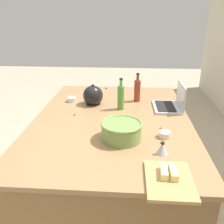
# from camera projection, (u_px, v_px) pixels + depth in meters

# --- Properties ---
(ground_plane) EXTENTS (12.00, 12.00, 0.00)m
(ground_plane) POSITION_uv_depth(u_px,v_px,m) (112.00, 206.00, 2.28)
(ground_plane) COLOR #B7A88E
(island_counter) EXTENTS (1.71, 1.22, 0.90)m
(island_counter) POSITION_uv_depth(u_px,v_px,m) (112.00, 165.00, 2.11)
(island_counter) COLOR olive
(island_counter) RESTS_ON ground
(laptop) EXTENTS (0.31, 0.24, 0.22)m
(laptop) POSITION_uv_depth(u_px,v_px,m) (171.00, 103.00, 2.11)
(laptop) COLOR #B7B7BC
(laptop) RESTS_ON island_counter
(mixing_bowl_large) EXTENTS (0.27, 0.27, 0.12)m
(mixing_bowl_large) POSITION_uv_depth(u_px,v_px,m) (121.00, 130.00, 1.60)
(mixing_bowl_large) COLOR #72934C
(mixing_bowl_large) RESTS_ON island_counter
(bottle_olive) EXTENTS (0.06, 0.06, 0.27)m
(bottle_olive) POSITION_uv_depth(u_px,v_px,m) (121.00, 97.00, 2.07)
(bottle_olive) COLOR #4C8C38
(bottle_olive) RESTS_ON island_counter
(bottle_soy) EXTENTS (0.06, 0.06, 0.27)m
(bottle_soy) POSITION_uv_depth(u_px,v_px,m) (137.00, 90.00, 2.26)
(bottle_soy) COLOR maroon
(bottle_soy) RESTS_ON island_counter
(kettle) EXTENTS (0.21, 0.18, 0.20)m
(kettle) POSITION_uv_depth(u_px,v_px,m) (93.00, 96.00, 2.20)
(kettle) COLOR black
(kettle) RESTS_ON island_counter
(cutting_board) EXTENTS (0.31, 0.23, 0.02)m
(cutting_board) POSITION_uv_depth(u_px,v_px,m) (169.00, 180.00, 1.21)
(cutting_board) COLOR tan
(cutting_board) RESTS_ON island_counter
(butter_stick_left) EXTENTS (0.11, 0.04, 0.04)m
(butter_stick_left) POSITION_uv_depth(u_px,v_px,m) (164.00, 171.00, 1.23)
(butter_stick_left) COLOR #F4E58C
(butter_stick_left) RESTS_ON cutting_board
(butter_stick_right) EXTENTS (0.11, 0.04, 0.04)m
(butter_stick_right) POSITION_uv_depth(u_px,v_px,m) (173.00, 172.00, 1.22)
(butter_stick_right) COLOR #F4E58C
(butter_stick_right) RESTS_ON cutting_board
(ramekin_small) EXTENTS (0.08, 0.08, 0.04)m
(ramekin_small) POSITION_uv_depth(u_px,v_px,m) (72.00, 99.00, 2.28)
(ramekin_small) COLOR beige
(ramekin_small) RESTS_ON island_counter
(ramekin_medium) EXTENTS (0.08, 0.08, 0.04)m
(ramekin_medium) POSITION_uv_depth(u_px,v_px,m) (165.00, 134.00, 1.63)
(ramekin_medium) COLOR beige
(ramekin_medium) RESTS_ON island_counter
(kitchen_timer) EXTENTS (0.07, 0.07, 0.08)m
(kitchen_timer) POSITION_uv_depth(u_px,v_px,m) (162.00, 148.00, 1.44)
(kitchen_timer) COLOR #B2B2B7
(kitchen_timer) RESTS_ON island_counter
(candy_0) EXTENTS (0.02, 0.02, 0.02)m
(candy_0) POSITION_uv_depth(u_px,v_px,m) (120.00, 93.00, 2.50)
(candy_0) COLOR yellow
(candy_0) RESTS_ON island_counter
(candy_1) EXTENTS (0.02, 0.02, 0.02)m
(candy_1) POSITION_uv_depth(u_px,v_px,m) (106.00, 88.00, 2.66)
(candy_1) COLOR blue
(candy_1) RESTS_ON island_counter
(candy_2) EXTENTS (0.02, 0.02, 0.02)m
(candy_2) POSITION_uv_depth(u_px,v_px,m) (75.00, 114.00, 1.98)
(candy_2) COLOR orange
(candy_2) RESTS_ON island_counter
(candy_3) EXTENTS (0.02, 0.02, 0.02)m
(candy_3) POSITION_uv_depth(u_px,v_px,m) (161.00, 128.00, 1.75)
(candy_3) COLOR orange
(candy_3) RESTS_ON island_counter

